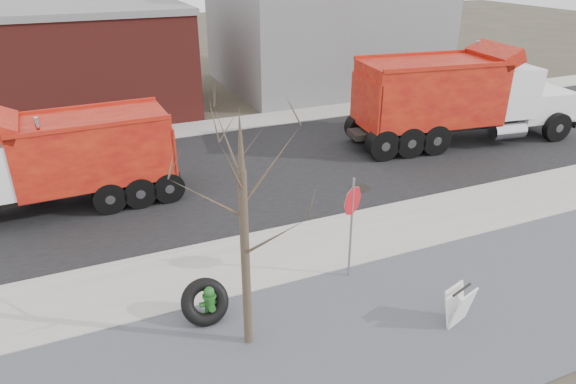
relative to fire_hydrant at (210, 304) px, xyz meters
name	(u,v)px	position (x,y,z in m)	size (l,w,h in m)	color
ground	(326,251)	(3.73, 1.53, -0.39)	(120.00, 120.00, 0.00)	#383328
gravel_verge	(398,328)	(3.73, -1.97, -0.38)	(60.00, 5.00, 0.03)	slate
sidewalk	(322,246)	(3.73, 1.78, -0.36)	(60.00, 2.50, 0.06)	#9E9B93
curb	(303,225)	(3.73, 3.08, -0.34)	(60.00, 0.15, 0.11)	#9E9B93
road	(251,170)	(3.73, 7.83, -0.38)	(60.00, 9.40, 0.02)	black
far_sidewalk	(210,127)	(3.73, 13.53, -0.36)	(60.00, 2.00, 0.06)	#9E9B93
building_grey	(325,16)	(12.73, 19.53, 3.61)	(12.00, 10.00, 8.00)	gray
bare_tree	(243,205)	(0.53, -1.07, 2.90)	(3.20, 3.20, 5.20)	#382D23
fire_hydrant	(210,304)	(0.00, 0.00, 0.00)	(0.48, 0.47, 0.86)	#276024
truck_tire	(205,302)	(-0.10, 0.02, 0.08)	(1.11, 0.88, 1.07)	black
stop_sign	(352,211)	(3.70, 0.23, 1.49)	(0.67, 0.39, 2.76)	gray
sandwich_board	(459,306)	(5.00, -2.37, 0.10)	(0.77, 0.61, 0.94)	white
dump_truck_red_a	(458,95)	(12.91, 7.42, 1.66)	(10.27, 3.89, 4.05)	black
dump_truck_red_b	(61,159)	(-2.69, 7.23, 1.30)	(7.89, 2.51, 3.33)	black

